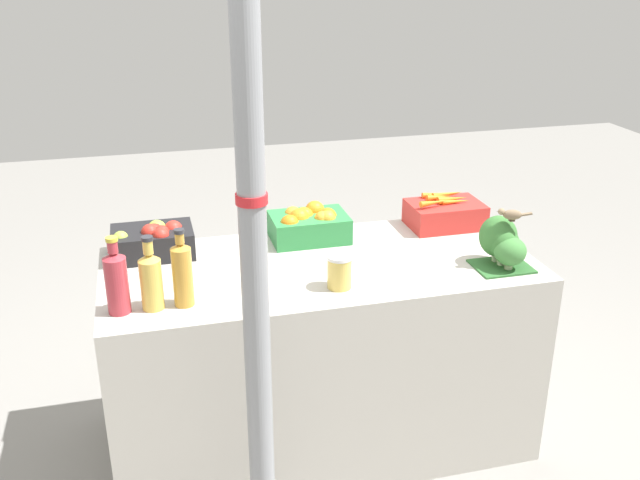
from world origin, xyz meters
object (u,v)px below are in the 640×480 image
at_px(juice_bottle_golden, 151,279).
at_px(broccoli_pile, 503,243).
at_px(pickle_jar, 339,271).
at_px(apple_crate, 154,240).
at_px(sparrow_bird, 511,214).
at_px(support_pole, 253,237).
at_px(orange_crate, 309,224).
at_px(juice_bottle_amber, 182,273).
at_px(juice_bottle_ruby, 117,281).
at_px(carrot_crate, 445,213).

bearing_deg(juice_bottle_golden, broccoli_pile, 1.00).
bearing_deg(broccoli_pile, pickle_jar, -177.51).
bearing_deg(apple_crate, broccoli_pile, -18.81).
bearing_deg(pickle_jar, sparrow_bird, 0.11).
relative_size(broccoli_pile, juice_bottle_golden, 0.81).
height_order(support_pole, orange_crate, support_pole).
distance_m(support_pole, juice_bottle_amber, 0.49).
distance_m(support_pole, juice_bottle_ruby, 0.62).
bearing_deg(juice_bottle_ruby, support_pole, -41.46).
relative_size(apple_crate, juice_bottle_golden, 1.21).
xyz_separation_m(broccoli_pile, juice_bottle_amber, (-1.24, -0.02, 0.03)).
height_order(support_pole, juice_bottle_ruby, support_pole).
height_order(carrot_crate, juice_bottle_ruby, juice_bottle_ruby).
distance_m(juice_bottle_ruby, juice_bottle_golden, 0.11).
bearing_deg(carrot_crate, broccoli_pile, -84.88).
relative_size(orange_crate, broccoli_pile, 1.48).
xyz_separation_m(apple_crate, orange_crate, (0.65, 0.01, 0.01)).
xyz_separation_m(support_pole, juice_bottle_golden, (-0.30, 0.37, -0.27)).
height_order(juice_bottle_golden, pickle_jar, juice_bottle_golden).
bearing_deg(sparrow_bird, juice_bottle_ruby, 18.28).
bearing_deg(juice_bottle_amber, carrot_crate, 21.79).
height_order(support_pole, sparrow_bird, support_pole).
height_order(orange_crate, juice_bottle_amber, juice_bottle_amber).
distance_m(juice_bottle_golden, sparrow_bird, 1.36).
xyz_separation_m(orange_crate, juice_bottle_ruby, (-0.79, -0.48, 0.05)).
relative_size(pickle_jar, sparrow_bird, 0.97).
height_order(support_pole, carrot_crate, support_pole).
bearing_deg(orange_crate, apple_crate, -179.50).
height_order(apple_crate, pickle_jar, apple_crate).
bearing_deg(pickle_jar, orange_crate, 89.58).
height_order(apple_crate, broccoli_pile, broccoli_pile).
bearing_deg(broccoli_pile, carrot_crate, 95.12).
bearing_deg(broccoli_pile, orange_crate, 145.74).
distance_m(broccoli_pile, juice_bottle_ruby, 1.47).
distance_m(support_pole, carrot_crate, 1.36).
height_order(juice_bottle_ruby, juice_bottle_golden, juice_bottle_ruby).
bearing_deg(sparrow_bird, support_pole, 37.53).
relative_size(carrot_crate, sparrow_bird, 2.47).
distance_m(broccoli_pile, pickle_jar, 0.68).
relative_size(carrot_crate, juice_bottle_golden, 1.21).
xyz_separation_m(juice_bottle_ruby, pickle_jar, (0.79, -0.01, -0.05)).
distance_m(juice_bottle_ruby, sparrow_bird, 1.48).
relative_size(broccoli_pile, pickle_jar, 1.71).
bearing_deg(apple_crate, juice_bottle_golden, -92.94).
height_order(carrot_crate, broccoli_pile, broccoli_pile).
bearing_deg(juice_bottle_amber, support_pole, -62.03).
bearing_deg(pickle_jar, apple_crate, 143.52).
bearing_deg(carrot_crate, orange_crate, 179.94).
bearing_deg(orange_crate, carrot_crate, -0.06).
relative_size(apple_crate, juice_bottle_ruby, 1.17).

